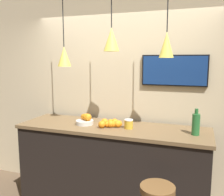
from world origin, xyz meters
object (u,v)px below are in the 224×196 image
juice_bottle (196,124)px  mounted_tv (174,71)px  spread_jar (129,124)px  fruit_bowl (85,120)px

juice_bottle → mounted_tv: 0.76m
spread_jar → fruit_bowl: bearing=179.3°
fruit_bowl → spread_jar: size_ratio=2.03×
fruit_bowl → mounted_tv: bearing=22.6°
juice_bottle → mounted_tv: size_ratio=0.36×
fruit_bowl → spread_jar: (0.57, -0.01, -0.00)m
fruit_bowl → mounted_tv: (1.02, 0.43, 0.61)m
juice_bottle → mounted_tv: mounted_tv is taller
mounted_tv → fruit_bowl: bearing=-157.4°
spread_jar → mounted_tv: (0.46, 0.43, 0.62)m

